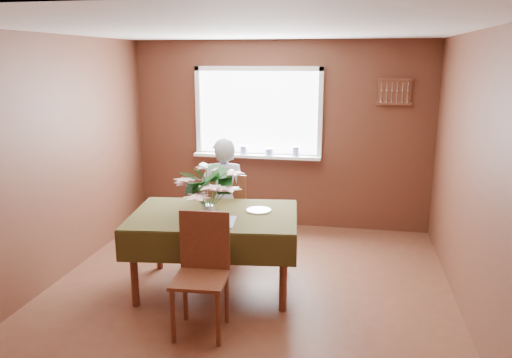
% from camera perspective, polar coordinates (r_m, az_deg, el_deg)
% --- Properties ---
extents(floor, '(4.50, 4.50, 0.00)m').
position_cam_1_polar(floor, '(4.99, -1.24, -13.30)').
color(floor, '#582D1E').
rests_on(floor, ground).
extents(ceiling, '(4.50, 4.50, 0.00)m').
position_cam_1_polar(ceiling, '(4.45, -1.42, 16.74)').
color(ceiling, white).
rests_on(ceiling, wall_back).
extents(wall_back, '(4.00, 0.00, 4.00)m').
position_cam_1_polar(wall_back, '(6.74, 2.78, 4.99)').
color(wall_back, brown).
rests_on(wall_back, floor).
extents(wall_front, '(4.00, 0.00, 4.00)m').
position_cam_1_polar(wall_front, '(2.51, -12.54, -10.34)').
color(wall_front, brown).
rests_on(wall_front, floor).
extents(wall_left, '(0.00, 4.50, 4.50)m').
position_cam_1_polar(wall_left, '(5.35, -22.76, 1.69)').
color(wall_left, brown).
rests_on(wall_left, floor).
extents(wall_right, '(0.00, 4.50, 4.50)m').
position_cam_1_polar(wall_right, '(4.58, 23.93, -0.28)').
color(wall_right, brown).
rests_on(wall_right, floor).
extents(window_assembly, '(1.72, 0.20, 1.22)m').
position_cam_1_polar(window_assembly, '(6.72, 0.23, 5.94)').
color(window_assembly, white).
rests_on(window_assembly, wall_back).
extents(spoon_rack, '(0.44, 0.05, 0.33)m').
position_cam_1_polar(spoon_rack, '(6.59, 15.55, 9.57)').
color(spoon_rack, brown).
rests_on(spoon_rack, wall_back).
extents(dining_table, '(1.73, 1.28, 0.79)m').
position_cam_1_polar(dining_table, '(4.93, -4.78, -5.02)').
color(dining_table, brown).
rests_on(dining_table, floor).
extents(chair_far, '(0.45, 0.45, 1.00)m').
position_cam_1_polar(chair_far, '(5.75, -3.09, -3.74)').
color(chair_far, brown).
rests_on(chair_far, floor).
extents(chair_near, '(0.46, 0.46, 1.01)m').
position_cam_1_polar(chair_near, '(4.27, -6.16, -10.05)').
color(chair_near, brown).
rests_on(chair_near, floor).
extents(seated_woman, '(0.55, 0.39, 1.42)m').
position_cam_1_polar(seated_woman, '(5.62, -3.62, -2.42)').
color(seated_woman, white).
rests_on(seated_woman, floor).
extents(flower_bouquet, '(0.57, 0.57, 0.49)m').
position_cam_1_polar(flower_bouquet, '(4.65, -5.52, -0.87)').
color(flower_bouquet, white).
rests_on(flower_bouquet, dining_table).
extents(side_plate, '(0.30, 0.30, 0.01)m').
position_cam_1_polar(side_plate, '(4.96, 0.33, -3.59)').
color(side_plate, white).
rests_on(side_plate, dining_table).
extents(table_knife, '(0.03, 0.21, 0.00)m').
position_cam_1_polar(table_knife, '(4.64, -3.72, -4.85)').
color(table_knife, silver).
rests_on(table_knife, dining_table).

